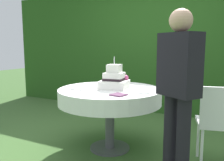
# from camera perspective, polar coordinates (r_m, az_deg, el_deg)

# --- Properties ---
(ground_plane) EXTENTS (20.00, 20.00, 0.00)m
(ground_plane) POSITION_cam_1_polar(r_m,az_deg,el_deg) (3.15, -0.53, -15.89)
(ground_plane) COLOR #3D602D
(foliage_hedge) EXTENTS (6.90, 0.65, 2.42)m
(foliage_hedge) POSITION_cam_1_polar(r_m,az_deg,el_deg) (4.93, 11.45, 7.09)
(foliage_hedge) COLOR #234C19
(foliage_hedge) RESTS_ON ground_plane
(cake_table) EXTENTS (1.26, 1.26, 0.77)m
(cake_table) POSITION_cam_1_polar(r_m,az_deg,el_deg) (2.94, -0.54, -3.85)
(cake_table) COLOR #4C4C51
(cake_table) RESTS_ON ground_plane
(wedding_cake) EXTENTS (0.37, 0.37, 0.39)m
(wedding_cake) POSITION_cam_1_polar(r_m,az_deg,el_deg) (2.92, 0.60, 0.14)
(wedding_cake) COLOR white
(wedding_cake) RESTS_ON cake_table
(serving_plate_near) EXTENTS (0.11, 0.11, 0.01)m
(serving_plate_near) POSITION_cam_1_polar(r_m,az_deg,el_deg) (2.81, -6.68, -2.30)
(serving_plate_near) COLOR white
(serving_plate_near) RESTS_ON cake_table
(serving_plate_far) EXTENTS (0.13, 0.13, 0.01)m
(serving_plate_far) POSITION_cam_1_polar(r_m,az_deg,el_deg) (2.94, -8.95, -1.88)
(serving_plate_far) COLOR white
(serving_plate_far) RESTS_ON cake_table
(serving_plate_left) EXTENTS (0.14, 0.14, 0.01)m
(serving_plate_left) POSITION_cam_1_polar(r_m,az_deg,el_deg) (3.22, 2.95, -0.94)
(serving_plate_left) COLOR white
(serving_plate_left) RESTS_ON cake_table
(serving_plate_right) EXTENTS (0.13, 0.13, 0.01)m
(serving_plate_right) POSITION_cam_1_polar(r_m,az_deg,el_deg) (2.66, 7.62, -2.89)
(serving_plate_right) COLOR white
(serving_plate_right) RESTS_ON cake_table
(napkin_stack) EXTENTS (0.17, 0.17, 0.01)m
(napkin_stack) POSITION_cam_1_polar(r_m,az_deg,el_deg) (2.52, 1.58, -3.44)
(napkin_stack) COLOR #603856
(napkin_stack) RESTS_ON cake_table
(garden_chair) EXTENTS (0.48, 0.48, 0.89)m
(garden_chair) POSITION_cam_1_polar(r_m,az_deg,el_deg) (2.73, 24.16, -8.39)
(garden_chair) COLOR white
(garden_chair) RESTS_ON ground_plane
(standing_person) EXTENTS (0.41, 0.36, 1.60)m
(standing_person) POSITION_cam_1_polar(r_m,az_deg,el_deg) (2.17, 15.59, -1.52)
(standing_person) COLOR black
(standing_person) RESTS_ON ground_plane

